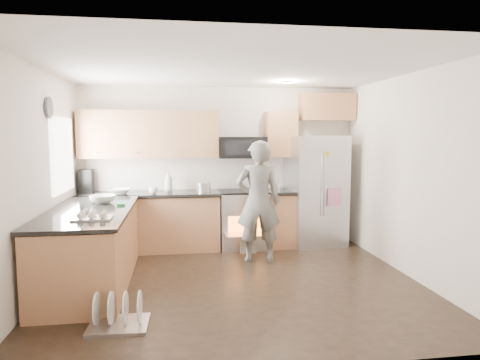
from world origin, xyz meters
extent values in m
plane|color=black|center=(0.00, 0.00, 0.00)|extent=(4.50, 4.50, 0.00)
cube|color=silver|center=(0.00, 2.00, 1.30)|extent=(4.50, 0.04, 2.60)
cube|color=silver|center=(0.00, -2.00, 1.30)|extent=(4.50, 0.04, 2.60)
cube|color=silver|center=(-2.25, 0.00, 1.30)|extent=(0.04, 4.00, 2.60)
cube|color=silver|center=(2.25, 0.00, 1.30)|extent=(0.04, 4.00, 2.60)
cube|color=white|center=(0.00, 0.00, 2.60)|extent=(4.50, 4.00, 0.04)
cube|color=white|center=(-2.23, 1.00, 1.55)|extent=(0.04, 1.00, 1.00)
cylinder|color=beige|center=(0.90, 1.10, 2.58)|extent=(0.14, 0.14, 0.02)
cylinder|color=#474754|center=(-2.22, 0.45, 2.15)|extent=(0.03, 0.26, 0.26)
cube|color=#A46941|center=(-1.12, 1.70, 0.43)|extent=(2.15, 0.60, 0.87)
cube|color=black|center=(-1.12, 1.69, 0.91)|extent=(2.19, 0.64, 0.04)
cube|color=#A46941|center=(1.00, 1.70, 0.43)|extent=(0.50, 0.60, 0.87)
cube|color=black|center=(1.00, 1.69, 0.91)|extent=(0.54, 0.64, 0.04)
cube|color=#A46941|center=(-1.12, 1.83, 1.83)|extent=(2.16, 0.33, 0.74)
cube|color=#A46941|center=(1.00, 1.83, 1.83)|extent=(0.50, 0.33, 0.74)
cube|color=#A46941|center=(1.78, 1.83, 2.28)|extent=(0.90, 0.33, 0.44)
imported|color=silver|center=(-1.57, 1.61, 0.97)|extent=(0.33, 0.33, 0.08)
imported|color=white|center=(-0.84, 1.73, 1.09)|extent=(0.13, 0.13, 0.33)
imported|color=white|center=(-1.06, 1.54, 0.98)|extent=(0.13, 0.13, 0.11)
cylinder|color=#B7B7BC|center=(-0.29, 1.69, 1.00)|extent=(0.22, 0.22, 0.15)
cube|color=black|center=(-2.10, 1.83, 1.11)|extent=(0.19, 0.24, 0.36)
cylinder|color=#B7B7BC|center=(0.94, 1.85, 0.97)|extent=(0.10, 0.10, 0.08)
cube|color=#A46941|center=(-1.75, 0.25, 0.43)|extent=(0.90, 2.30, 0.87)
cube|color=black|center=(-1.75, 0.25, 0.91)|extent=(0.96, 2.36, 0.04)
imported|color=white|center=(-1.67, 0.72, 0.98)|extent=(0.33, 0.33, 0.10)
cube|color=#38C55A|center=(-1.41, 0.48, 0.94)|extent=(0.10, 0.07, 0.03)
cube|color=#B7B7BC|center=(-1.60, -0.38, 0.97)|extent=(0.40, 0.31, 0.08)
cube|color=#B7B7BC|center=(0.35, 1.68, 0.45)|extent=(0.76, 0.62, 0.90)
cube|color=black|center=(0.35, 1.68, 0.92)|extent=(0.76, 0.60, 0.03)
cube|color=orange|center=(0.35, 1.36, 0.40)|extent=(0.56, 0.02, 0.34)
cube|color=#B7B7BC|center=(0.35, 1.20, 0.32)|extent=(0.70, 0.34, 0.03)
cube|color=white|center=(0.35, 1.15, 0.18)|extent=(0.24, 0.03, 0.28)
cube|color=black|center=(0.35, 1.80, 1.62)|extent=(0.76, 0.40, 0.34)
cube|color=#B7B7BC|center=(1.57, 1.70, 0.90)|extent=(0.96, 0.79, 1.81)
cylinder|color=#B7B7BC|center=(1.54, 1.35, 1.03)|extent=(0.02, 0.02, 0.98)
cylinder|color=#B7B7BC|center=(1.60, 1.35, 1.03)|extent=(0.02, 0.02, 0.98)
cube|color=pink|center=(1.77, 1.35, 0.84)|extent=(0.23, 0.03, 0.29)
cube|color=#8692D7|center=(1.39, 1.35, 1.33)|extent=(0.18, 0.03, 0.22)
imported|color=slate|center=(0.45, 0.88, 0.87)|extent=(0.67, 0.47, 1.74)
cube|color=#B7B7BC|center=(-1.27, -1.03, 0.02)|extent=(0.57, 0.46, 0.03)
cylinder|color=white|center=(-1.47, -1.03, 0.19)|extent=(0.03, 0.31, 0.31)
cylinder|color=white|center=(-1.33, -1.03, 0.19)|extent=(0.03, 0.31, 0.31)
cylinder|color=white|center=(-1.20, -1.04, 0.19)|extent=(0.03, 0.31, 0.31)
cylinder|color=white|center=(-1.07, -1.04, 0.19)|extent=(0.03, 0.31, 0.31)
camera|label=1|loc=(-0.69, -5.06, 1.82)|focal=32.00mm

